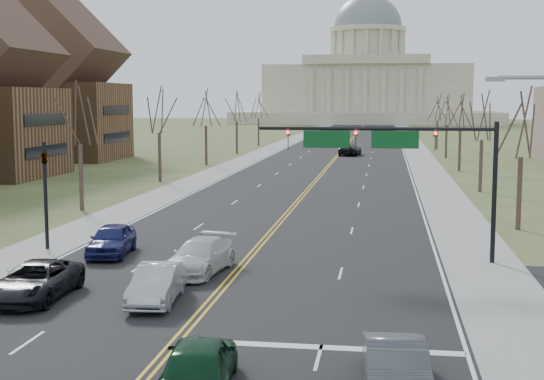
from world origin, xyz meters
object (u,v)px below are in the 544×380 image
(signal_mast, at_px, (394,149))
(car_sb_inner_second, at_px, (200,256))
(signal_left, at_px, (45,183))
(car_sb_outer_lead, at_px, (35,281))
(car_nb_inner_lead, at_px, (199,363))
(car_far_nb, at_px, (350,150))
(car_far_sb, at_px, (342,134))
(car_sb_inner_lead, at_px, (157,284))
(car_sb_outer_second, at_px, (112,240))
(car_nb_outer_lead, at_px, (394,361))

(signal_mast, bearing_deg, car_sb_inner_second, -154.57)
(signal_left, bearing_deg, car_sb_outer_lead, -67.47)
(signal_left, xyz_separation_m, car_nb_inner_lead, (13.39, -18.87, -2.87))
(car_sb_outer_lead, height_order, car_sb_inner_second, car_sb_inner_second)
(car_far_nb, bearing_deg, car_far_sb, -78.63)
(car_nb_inner_lead, height_order, car_sb_inner_lead, car_nb_inner_lead)
(car_nb_inner_lead, bearing_deg, car_far_nb, -96.71)
(car_sb_inner_second, xyz_separation_m, car_sb_outer_second, (-5.67, 3.32, 0.03))
(car_sb_inner_second, xyz_separation_m, car_far_nb, (3.50, 78.19, 0.03))
(car_nb_inner_lead, xyz_separation_m, car_sb_outer_lead, (-9.22, 8.80, -0.06))
(car_sb_outer_lead, xyz_separation_m, car_far_nb, (9.13, 83.91, 0.06))
(car_sb_outer_lead, bearing_deg, signal_mast, 32.59)
(signal_mast, xyz_separation_m, car_far_nb, (-5.64, 73.85, -4.92))
(signal_left, xyz_separation_m, car_far_sb, (9.15, 126.64, -2.99))
(car_nb_outer_lead, relative_size, car_far_sb, 1.17)
(car_sb_outer_lead, distance_m, car_sb_outer_second, 9.04)
(car_sb_inner_lead, relative_size, car_far_nb, 0.79)
(car_sb_outer_second, bearing_deg, car_sb_outer_lead, -96.36)
(car_nb_outer_lead, distance_m, car_far_sb, 144.72)
(signal_left, bearing_deg, car_far_sb, 85.87)
(signal_mast, xyz_separation_m, signal_left, (-18.95, 0.00, -2.05))
(signal_left, height_order, car_sb_outer_lead, signal_left)
(car_sb_inner_lead, height_order, car_far_nb, car_far_nb)
(signal_mast, distance_m, car_nb_inner_lead, 20.27)
(car_nb_outer_lead, height_order, car_sb_inner_lead, car_nb_outer_lead)
(car_nb_outer_lead, height_order, car_far_nb, car_far_nb)
(car_sb_inner_lead, relative_size, car_sb_inner_second, 0.85)
(car_sb_outer_second, distance_m, car_far_nb, 75.43)
(car_nb_outer_lead, bearing_deg, car_far_sb, -89.84)
(car_sb_inner_second, relative_size, car_far_sb, 1.32)
(car_nb_outer_lead, height_order, car_sb_outer_lead, car_nb_outer_lead)
(signal_mast, bearing_deg, car_nb_inner_lead, -106.40)
(signal_mast, relative_size, car_nb_outer_lead, 2.48)
(car_sb_outer_lead, distance_m, car_far_sb, 136.80)
(car_sb_inner_second, xyz_separation_m, car_far_sb, (-0.66, 130.99, -0.09))
(signal_left, distance_m, car_sb_inner_second, 11.11)
(signal_left, height_order, car_sb_inner_second, signal_left)
(car_sb_inner_lead, xyz_separation_m, car_sb_outer_second, (-5.22, 8.82, 0.06))
(car_far_nb, distance_m, car_far_sb, 52.96)
(signal_left, xyz_separation_m, car_far_nb, (13.31, 73.85, -2.88))
(car_sb_outer_second, bearing_deg, signal_mast, -2.64)
(signal_left, relative_size, car_sb_outer_lead, 1.08)
(car_nb_outer_lead, relative_size, car_sb_inner_second, 0.89)
(car_sb_inner_lead, xyz_separation_m, car_sb_inner_second, (0.45, 5.50, 0.03))
(signal_mast, xyz_separation_m, car_sb_outer_second, (-14.81, -1.03, -4.92))
(signal_mast, xyz_separation_m, car_sb_inner_second, (-9.14, -4.34, -4.95))
(signal_mast, relative_size, car_nb_inner_lead, 2.48)
(car_nb_outer_lead, xyz_separation_m, car_sb_outer_lead, (-14.71, 7.68, -0.04))
(car_sb_inner_lead, xyz_separation_m, car_far_sb, (-0.21, 136.49, -0.06))
(signal_left, bearing_deg, car_sb_outer_second, -13.96)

